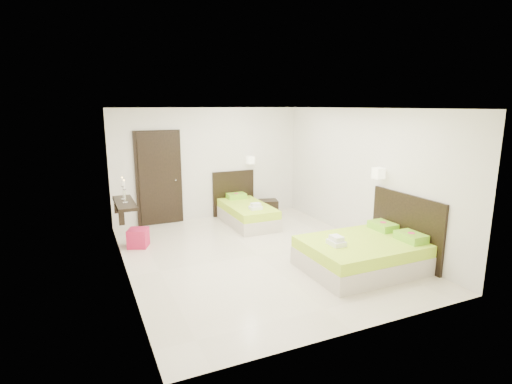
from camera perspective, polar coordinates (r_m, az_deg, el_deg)
name	(u,v)px	position (r m, az deg, el deg)	size (l,w,h in m)	color
floor	(258,255)	(7.30, 0.25, -9.00)	(5.50, 5.50, 0.00)	beige
bed_single	(246,212)	(9.14, -1.47, -2.84)	(1.05, 1.75, 1.45)	beige
bed_double	(366,252)	(6.90, 15.40, -8.25)	(1.89, 1.60, 1.56)	beige
nightstand	(268,208)	(9.79, 1.78, -2.25)	(0.43, 0.38, 0.38)	black
ottoman	(138,238)	(7.98, -16.47, -6.31)	(0.35, 0.35, 0.35)	#A8163B
door	(159,178)	(9.18, -13.68, 1.89)	(1.02, 0.15, 2.14)	black
console_shelf	(124,203)	(8.04, -18.32, -1.54)	(0.35, 1.20, 0.78)	black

